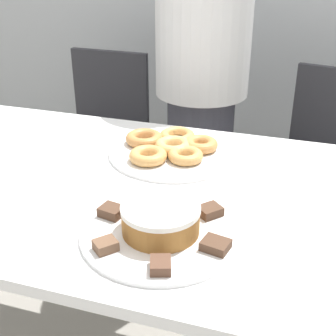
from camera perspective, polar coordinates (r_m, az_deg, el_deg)
table at (r=1.29m, az=1.05°, el=-6.04°), size 1.76×0.89×0.76m
person_standing at (r=1.97m, az=4.15°, el=10.61°), size 0.38×0.38×1.59m
office_chair_left at (r=2.36m, az=-8.14°, el=2.20°), size 0.45×0.45×0.87m
office_chair_right at (r=2.15m, az=18.24°, el=-1.46°), size 0.52×0.52×0.87m
plate_cake at (r=1.07m, az=-0.89°, el=-7.93°), size 0.36×0.36×0.01m
plate_donuts at (r=1.45m, az=0.65°, el=1.94°), size 0.40×0.40×0.01m
frosted_cake at (r=1.05m, az=-0.90°, el=-6.20°), size 0.18×0.18×0.07m
lamington_0 at (r=0.95m, az=-0.91°, el=-11.76°), size 0.06×0.06×0.02m
lamington_1 at (r=1.01m, az=5.82°, el=-9.32°), size 0.07×0.06×0.02m
lamington_2 at (r=1.12m, az=5.12°, el=-5.22°), size 0.07×0.07×0.02m
lamington_3 at (r=1.17m, az=-0.88°, el=-3.49°), size 0.06×0.07×0.02m
lamington_4 at (r=1.12m, az=-6.89°, el=-5.26°), size 0.06×0.06×0.02m
lamington_5 at (r=1.01m, az=-7.62°, el=-9.32°), size 0.06×0.06×0.02m
donut_0 at (r=1.44m, az=0.65°, el=2.73°), size 0.11×0.11×0.03m
donut_1 at (r=1.38m, az=2.16°, el=1.51°), size 0.10×0.10×0.03m
donut_2 at (r=1.45m, az=3.91°, el=2.90°), size 0.11×0.11×0.03m
donut_3 at (r=1.52m, az=1.13°, el=3.97°), size 0.11×0.11×0.03m
donut_4 at (r=1.49m, az=-2.92°, el=3.62°), size 0.12×0.12×0.03m
donut_5 at (r=1.38m, az=-2.45°, el=1.50°), size 0.11×0.11×0.03m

